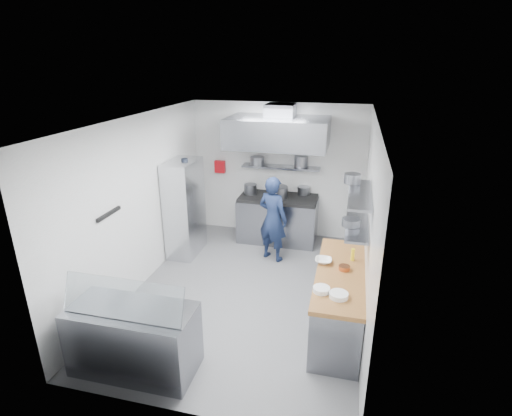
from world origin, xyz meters
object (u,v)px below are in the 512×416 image
(chef, at_px, (273,219))
(display_case, at_px, (134,339))
(gas_range, at_px, (278,220))
(wire_rack, at_px, (185,208))

(chef, distance_m, display_case, 3.43)
(gas_range, height_order, display_case, gas_range)
(chef, bearing_deg, gas_range, -63.11)
(gas_range, relative_size, display_case, 1.07)
(gas_range, xyz_separation_m, display_case, (-0.98, -4.10, -0.03))
(chef, relative_size, wire_rack, 0.88)
(gas_range, relative_size, wire_rack, 0.86)
(gas_range, bearing_deg, chef, -85.74)
(chef, bearing_deg, wire_rack, 27.11)
(display_case, bearing_deg, wire_rack, 101.73)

